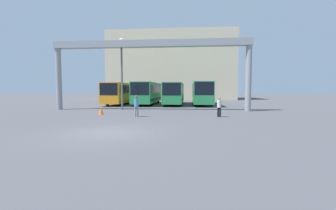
% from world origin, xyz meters
% --- Properties ---
extents(ground_plane, '(200.00, 200.00, 0.00)m').
position_xyz_m(ground_plane, '(0.00, 0.00, 0.00)').
color(ground_plane, '#47474C').
extents(building_backdrop, '(28.66, 12.00, 15.26)m').
position_xyz_m(building_backdrop, '(0.00, 43.46, 7.63)').
color(building_backdrop, beige).
rests_on(building_backdrop, ground).
extents(overhead_gantry, '(20.78, 0.80, 7.31)m').
position_xyz_m(overhead_gantry, '(0.00, 12.60, 5.90)').
color(overhead_gantry, gray).
rests_on(overhead_gantry, ground).
extents(bus_slot_0, '(2.57, 11.46, 3.12)m').
position_xyz_m(bus_slot_0, '(-5.94, 22.23, 1.80)').
color(bus_slot_0, orange).
rests_on(bus_slot_0, ground).
extents(bus_slot_1, '(2.62, 11.33, 3.19)m').
position_xyz_m(bus_slot_1, '(-1.98, 22.16, 1.84)').
color(bus_slot_1, '#268C4C').
rests_on(bus_slot_1, ground).
extents(bus_slot_2, '(2.51, 11.25, 3.12)m').
position_xyz_m(bus_slot_2, '(1.98, 22.12, 1.80)').
color(bus_slot_2, '#268C4C').
rests_on(bus_slot_2, ground).
extents(bus_slot_3, '(2.56, 10.87, 3.23)m').
position_xyz_m(bus_slot_3, '(5.94, 21.93, 1.86)').
color(bus_slot_3, '#268C4C').
rests_on(bus_slot_3, ground).
extents(pedestrian_near_right, '(0.36, 0.36, 1.71)m').
position_xyz_m(pedestrian_near_right, '(-0.10, 6.77, 0.91)').
color(pedestrian_near_right, gray).
rests_on(pedestrian_near_right, ground).
extents(pedestrian_far_center, '(0.33, 0.33, 1.58)m').
position_xyz_m(pedestrian_far_center, '(6.51, 7.26, 0.84)').
color(pedestrian_far_center, black).
rests_on(pedestrian_far_center, ground).
extents(traffic_cone, '(0.44, 0.44, 0.65)m').
position_xyz_m(traffic_cone, '(-3.59, 8.15, 0.32)').
color(traffic_cone, orange).
rests_on(traffic_cone, ground).
extents(lamp_post, '(0.36, 0.36, 7.64)m').
position_xyz_m(lamp_post, '(-3.07, 12.75, 4.18)').
color(lamp_post, '#595B60').
rests_on(lamp_post, ground).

